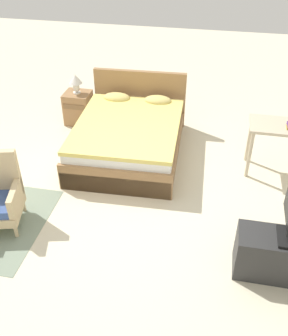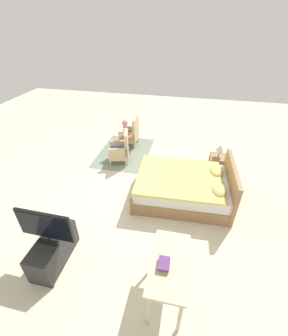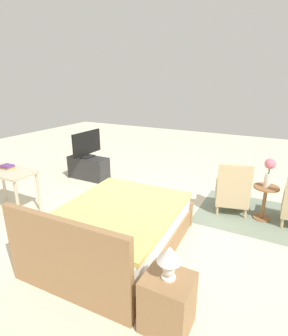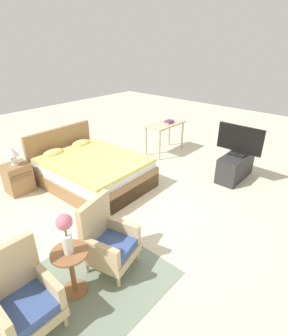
{
  "view_description": "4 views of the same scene",
  "coord_description": "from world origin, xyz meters",
  "px_view_note": "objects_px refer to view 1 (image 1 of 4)",
  "views": [
    {
      "loc": [
        1.13,
        -3.99,
        3.38
      ],
      "look_at": [
        0.35,
        -0.15,
        0.6
      ],
      "focal_mm": 42.0,
      "sensor_mm": 36.0,
      "label": 1
    },
    {
      "loc": [
        3.96,
        1.03,
        3.51
      ],
      "look_at": [
        0.0,
        0.18,
        0.77
      ],
      "focal_mm": 24.0,
      "sensor_mm": 36.0,
      "label": 2
    },
    {
      "loc": [
        -1.91,
        3.62,
        2.22
      ],
      "look_at": [
        0.07,
        -0.12,
        0.8
      ],
      "focal_mm": 28.0,
      "sensor_mm": 36.0,
      "label": 3
    },
    {
      "loc": [
        -2.87,
        -2.77,
        2.59
      ],
      "look_at": [
        0.2,
        -0.03,
        0.58
      ],
      "focal_mm": 28.0,
      "sensor_mm": 36.0,
      "label": 4
    }
  ],
  "objects_px": {
    "table_lamp": "(76,81)",
    "vanity_desk": "(287,133)",
    "bed": "(130,135)",
    "nightstand": "(78,108)",
    "tv_stand": "(282,256)"
  },
  "relations": [
    {
      "from": "table_lamp",
      "to": "vanity_desk",
      "type": "distance_m",
      "value": 3.47
    },
    {
      "from": "bed",
      "to": "nightstand",
      "type": "bearing_deg",
      "value": 144.91
    },
    {
      "from": "table_lamp",
      "to": "vanity_desk",
      "type": "xyz_separation_m",
      "value": [
        3.36,
        -0.86,
        -0.12
      ]
    },
    {
      "from": "bed",
      "to": "nightstand",
      "type": "height_order",
      "value": "bed"
    },
    {
      "from": "vanity_desk",
      "to": "nightstand",
      "type": "bearing_deg",
      "value": 165.66
    },
    {
      "from": "tv_stand",
      "to": "vanity_desk",
      "type": "bearing_deg",
      "value": 85.53
    },
    {
      "from": "table_lamp",
      "to": "tv_stand",
      "type": "bearing_deg",
      "value": -41.15
    },
    {
      "from": "bed",
      "to": "tv_stand",
      "type": "height_order",
      "value": "bed"
    },
    {
      "from": "nightstand",
      "to": "vanity_desk",
      "type": "xyz_separation_m",
      "value": [
        3.36,
        -0.86,
        0.37
      ]
    },
    {
      "from": "tv_stand",
      "to": "vanity_desk",
      "type": "distance_m",
      "value": 1.99
    },
    {
      "from": "tv_stand",
      "to": "vanity_desk",
      "type": "height_order",
      "value": "vanity_desk"
    },
    {
      "from": "nightstand",
      "to": "vanity_desk",
      "type": "height_order",
      "value": "vanity_desk"
    },
    {
      "from": "bed",
      "to": "vanity_desk",
      "type": "distance_m",
      "value": 2.29
    },
    {
      "from": "nightstand",
      "to": "vanity_desk",
      "type": "bearing_deg",
      "value": -14.34
    },
    {
      "from": "bed",
      "to": "tv_stand",
      "type": "relative_size",
      "value": 2.24
    }
  ]
}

